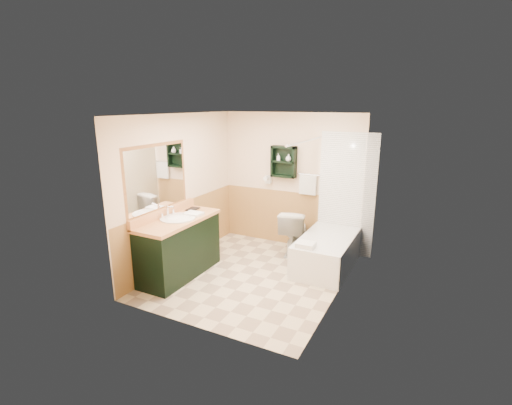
{
  "coord_description": "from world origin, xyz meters",
  "views": [
    {
      "loc": [
        2.38,
        -4.61,
        2.55
      ],
      "look_at": [
        -0.04,
        0.2,
        1.1
      ],
      "focal_mm": 26.0,
      "sensor_mm": 36.0,
      "label": 1
    }
  ],
  "objects_px": {
    "hair_dryer": "(269,179)",
    "vanity_book": "(188,203)",
    "soap_bottle_a": "(278,159)",
    "toilet": "(294,231)",
    "soap_bottle_b": "(288,158)",
    "vanity": "(179,247)",
    "bathtub": "(327,251)",
    "wall_shelf": "(284,162)"
  },
  "relations": [
    {
      "from": "hair_dryer",
      "to": "soap_bottle_a",
      "type": "distance_m",
      "value": 0.44
    },
    {
      "from": "wall_shelf",
      "to": "soap_bottle_a",
      "type": "bearing_deg",
      "value": -177.13
    },
    {
      "from": "vanity",
      "to": "soap_bottle_a",
      "type": "distance_m",
      "value": 2.33
    },
    {
      "from": "vanity",
      "to": "toilet",
      "type": "relative_size",
      "value": 1.8
    },
    {
      "from": "vanity",
      "to": "bathtub",
      "type": "height_order",
      "value": "vanity"
    },
    {
      "from": "vanity_book",
      "to": "soap_bottle_b",
      "type": "height_order",
      "value": "soap_bottle_b"
    },
    {
      "from": "bathtub",
      "to": "soap_bottle_b",
      "type": "relative_size",
      "value": 12.02
    },
    {
      "from": "soap_bottle_a",
      "to": "soap_bottle_b",
      "type": "relative_size",
      "value": 0.96
    },
    {
      "from": "hair_dryer",
      "to": "bathtub",
      "type": "bearing_deg",
      "value": -24.3
    },
    {
      "from": "wall_shelf",
      "to": "bathtub",
      "type": "height_order",
      "value": "wall_shelf"
    },
    {
      "from": "vanity",
      "to": "hair_dryer",
      "type": "bearing_deg",
      "value": 72.61
    },
    {
      "from": "bathtub",
      "to": "soap_bottle_a",
      "type": "relative_size",
      "value": 12.54
    },
    {
      "from": "vanity",
      "to": "soap_bottle_a",
      "type": "relative_size",
      "value": 11.89
    },
    {
      "from": "vanity_book",
      "to": "soap_bottle_b",
      "type": "distance_m",
      "value": 1.9
    },
    {
      "from": "toilet",
      "to": "soap_bottle_b",
      "type": "height_order",
      "value": "soap_bottle_b"
    },
    {
      "from": "toilet",
      "to": "bathtub",
      "type": "bearing_deg",
      "value": 145.56
    },
    {
      "from": "toilet",
      "to": "soap_bottle_b",
      "type": "xyz_separation_m",
      "value": [
        -0.24,
        0.26,
        1.23
      ]
    },
    {
      "from": "bathtub",
      "to": "toilet",
      "type": "height_order",
      "value": "toilet"
    },
    {
      "from": "bathtub",
      "to": "soap_bottle_a",
      "type": "distance_m",
      "value": 1.84
    },
    {
      "from": "wall_shelf",
      "to": "toilet",
      "type": "xyz_separation_m",
      "value": [
        0.33,
        -0.26,
        -1.16
      ]
    },
    {
      "from": "vanity_book",
      "to": "soap_bottle_a",
      "type": "height_order",
      "value": "soap_bottle_a"
    },
    {
      "from": "wall_shelf",
      "to": "soap_bottle_b",
      "type": "distance_m",
      "value": 0.11
    },
    {
      "from": "bathtub",
      "to": "soap_bottle_a",
      "type": "bearing_deg",
      "value": 153.2
    },
    {
      "from": "bathtub",
      "to": "soap_bottle_b",
      "type": "distance_m",
      "value": 1.74
    },
    {
      "from": "hair_dryer",
      "to": "vanity_book",
      "type": "relative_size",
      "value": 1.13
    },
    {
      "from": "soap_bottle_a",
      "to": "hair_dryer",
      "type": "bearing_deg",
      "value": 171.48
    },
    {
      "from": "vanity_book",
      "to": "soap_bottle_a",
      "type": "distance_m",
      "value": 1.79
    },
    {
      "from": "vanity_book",
      "to": "bathtub",
      "type": "bearing_deg",
      "value": 15.79
    },
    {
      "from": "vanity",
      "to": "bathtub",
      "type": "relative_size",
      "value": 0.95
    },
    {
      "from": "bathtub",
      "to": "toilet",
      "type": "xyz_separation_m",
      "value": [
        -0.69,
        0.31,
        0.13
      ]
    },
    {
      "from": "bathtub",
      "to": "vanity_book",
      "type": "bearing_deg",
      "value": -158.58
    },
    {
      "from": "vanity",
      "to": "bathtub",
      "type": "xyz_separation_m",
      "value": [
        1.92,
        1.3,
        -0.19
      ]
    },
    {
      "from": "bathtub",
      "to": "soap_bottle_b",
      "type": "height_order",
      "value": "soap_bottle_b"
    },
    {
      "from": "bathtub",
      "to": "vanity_book",
      "type": "xyz_separation_m",
      "value": [
        -2.08,
        -0.82,
        0.75
      ]
    },
    {
      "from": "vanity_book",
      "to": "toilet",
      "type": "bearing_deg",
      "value": 33.39
    },
    {
      "from": "wall_shelf",
      "to": "bathtub",
      "type": "bearing_deg",
      "value": -29.22
    },
    {
      "from": "vanity",
      "to": "vanity_book",
      "type": "bearing_deg",
      "value": 108.82
    },
    {
      "from": "hair_dryer",
      "to": "soap_bottle_a",
      "type": "height_order",
      "value": "soap_bottle_a"
    },
    {
      "from": "bathtub",
      "to": "soap_bottle_a",
      "type": "xyz_separation_m",
      "value": [
        -1.12,
        0.57,
        1.33
      ]
    },
    {
      "from": "hair_dryer",
      "to": "soap_bottle_a",
      "type": "relative_size",
      "value": 2.01
    },
    {
      "from": "bathtub",
      "to": "toilet",
      "type": "distance_m",
      "value": 0.77
    },
    {
      "from": "vanity_book",
      "to": "soap_bottle_a",
      "type": "xyz_separation_m",
      "value": [
        0.96,
        1.39,
        0.59
      ]
    }
  ]
}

